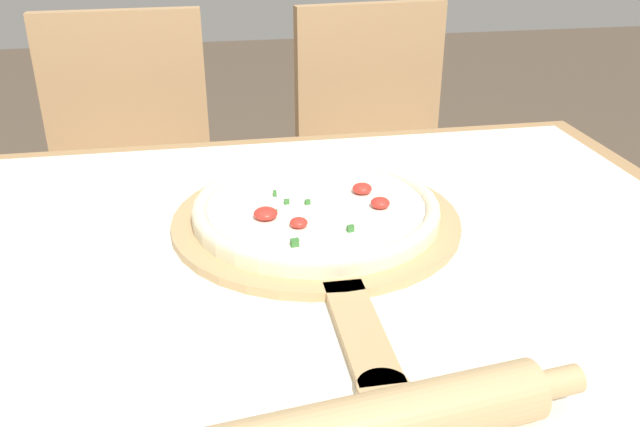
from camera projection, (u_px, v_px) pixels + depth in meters
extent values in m
cube|color=#A87F51|center=(287.00, 270.00, 0.86)|extent=(1.24, 0.91, 0.03)
cylinder|color=#A87F51|center=(524.00, 299.00, 1.46)|extent=(0.06, 0.06, 0.70)
cube|color=white|center=(287.00, 258.00, 0.85)|extent=(1.16, 0.83, 0.00)
cylinder|color=tan|center=(316.00, 220.00, 0.93)|extent=(0.39, 0.39, 0.01)
cube|color=tan|center=(360.00, 331.00, 0.69)|extent=(0.04, 0.18, 0.01)
cylinder|color=tan|center=(384.00, 390.00, 0.61)|extent=(0.05, 0.05, 0.01)
cylinder|color=beige|center=(316.00, 211.00, 0.92)|extent=(0.33, 0.33, 0.02)
torus|color=beige|center=(316.00, 205.00, 0.92)|extent=(0.33, 0.33, 0.02)
cylinder|color=white|center=(316.00, 204.00, 0.92)|extent=(0.29, 0.29, 0.00)
ellipsoid|color=red|center=(380.00, 203.00, 0.90)|extent=(0.03, 0.03, 0.01)
ellipsoid|color=red|center=(299.00, 223.00, 0.85)|extent=(0.02, 0.02, 0.01)
ellipsoid|color=red|center=(266.00, 213.00, 0.87)|extent=(0.03, 0.03, 0.01)
ellipsoid|color=red|center=(362.00, 188.00, 0.94)|extent=(0.03, 0.03, 0.01)
cube|color=#387533|center=(350.00, 228.00, 0.84)|extent=(0.01, 0.01, 0.01)
cube|color=#387533|center=(287.00, 202.00, 0.91)|extent=(0.01, 0.00, 0.01)
cube|color=#387533|center=(275.00, 212.00, 0.88)|extent=(0.01, 0.01, 0.01)
cube|color=#387533|center=(274.00, 193.00, 0.94)|extent=(0.00, 0.01, 0.01)
cube|color=#387533|center=(308.00, 202.00, 0.91)|extent=(0.01, 0.01, 0.01)
cube|color=#387533|center=(295.00, 243.00, 0.80)|extent=(0.01, 0.01, 0.01)
cylinder|color=tan|center=(555.00, 383.00, 0.59)|extent=(0.05, 0.03, 0.03)
cube|color=tan|center=(134.00, 225.00, 1.55)|extent=(0.41, 0.41, 0.02)
cube|color=tan|center=(126.00, 105.00, 1.61)|extent=(0.38, 0.04, 0.44)
cylinder|color=tan|center=(69.00, 358.00, 1.49)|extent=(0.04, 0.04, 0.44)
cylinder|color=tan|center=(216.00, 341.00, 1.54)|extent=(0.04, 0.04, 0.44)
cylinder|color=tan|center=(85.00, 283.00, 1.77)|extent=(0.04, 0.04, 0.44)
cylinder|color=tan|center=(208.00, 270.00, 1.83)|extent=(0.04, 0.04, 0.44)
cube|color=tan|center=(392.00, 205.00, 1.65)|extent=(0.44, 0.44, 0.02)
cube|color=tan|center=(369.00, 93.00, 1.71)|extent=(0.38, 0.08, 0.44)
cylinder|color=tan|center=(349.00, 331.00, 1.57)|extent=(0.04, 0.04, 0.44)
cylinder|color=tan|center=(473.00, 309.00, 1.66)|extent=(0.04, 0.04, 0.44)
cylinder|color=tan|center=(312.00, 265.00, 1.85)|extent=(0.04, 0.04, 0.44)
cylinder|color=tan|center=(419.00, 249.00, 1.93)|extent=(0.04, 0.04, 0.44)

